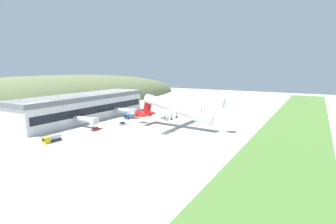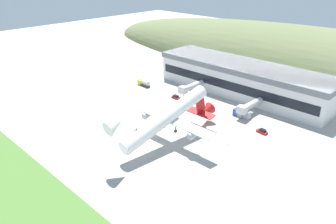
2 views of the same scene
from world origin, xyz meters
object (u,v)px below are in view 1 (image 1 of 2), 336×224
at_px(fuel_truck, 52,138).
at_px(terminal_building, 83,105).
at_px(jetway_0, 87,120).
at_px(service_car_0, 151,115).
at_px(service_car_1, 95,129).
at_px(service_car_2, 122,124).
at_px(box_truck, 130,116).
at_px(traffic_cone_0, 170,119).
at_px(jetway_1, 126,111).
at_px(cargo_airplane, 176,109).

bearing_deg(fuel_truck, terminal_building, 32.44).
height_order(jetway_0, service_car_0, jetway_0).
height_order(service_car_1, service_car_2, service_car_1).
xyz_separation_m(terminal_building, service_car_1, (-16.70, -25.59, -7.12)).
relative_size(box_truck, traffic_cone_0, 11.74).
height_order(service_car_1, box_truck, box_truck).
relative_size(terminal_building, service_car_1, 18.69).
relative_size(service_car_0, fuel_truck, 0.54).
xyz_separation_m(jetway_1, box_truck, (-1.03, -3.09, -2.56)).
xyz_separation_m(jetway_0, box_truck, (28.80, -3.24, -2.56)).
bearing_deg(jetway_1, jetway_0, 179.70).
height_order(service_car_1, traffic_cone_0, service_car_1).
relative_size(jetway_1, service_car_0, 3.69).
bearing_deg(service_car_1, jetway_1, 12.82).
relative_size(jetway_0, service_car_2, 3.44).
bearing_deg(cargo_airplane, traffic_cone_0, 37.26).
relative_size(cargo_airplane, box_truck, 6.90).
distance_m(service_car_2, fuel_truck, 37.65).
relative_size(jetway_0, fuel_truck, 1.97).
distance_m(service_car_2, box_truck, 16.91).
bearing_deg(terminal_building, box_truck, -57.08).
height_order(jetway_0, box_truck, jetway_0).
bearing_deg(box_truck, traffic_cone_0, -68.11).
relative_size(cargo_airplane, service_car_0, 11.82).
bearing_deg(service_car_0, box_truck, 153.19).
distance_m(jetway_0, jetway_1, 29.83).
bearing_deg(service_car_0, jetway_1, 140.47).
distance_m(cargo_airplane, box_truck, 34.77).
bearing_deg(service_car_1, box_truck, 7.65).
distance_m(terminal_building, cargo_airplane, 55.12).
bearing_deg(traffic_cone_0, jetway_0, 146.68).
distance_m(jetway_1, cargo_airplane, 37.51).
bearing_deg(jetway_1, box_truck, -108.40).
distance_m(cargo_airplane, service_car_1, 38.34).
relative_size(jetway_1, service_car_2, 3.51).
bearing_deg(fuel_truck, jetway_0, 15.03).
height_order(cargo_airplane, service_car_0, cargo_airplane).
relative_size(service_car_1, box_truck, 0.64).
distance_m(terminal_building, box_truck, 26.36).
xyz_separation_m(cargo_airplane, service_car_0, (19.36, 26.99, -8.29)).
xyz_separation_m(service_car_0, box_truck, (-12.30, 6.22, 0.80)).
xyz_separation_m(service_car_0, service_car_1, (-42.90, 2.11, 0.01)).
height_order(jetway_1, service_car_1, jetway_1).
xyz_separation_m(box_truck, traffic_cone_0, (8.57, -21.32, -1.15)).
bearing_deg(jetway_1, fuel_truck, -173.36).
height_order(terminal_building, service_car_0, terminal_building).
relative_size(jetway_0, jetway_1, 0.98).
bearing_deg(cargo_airplane, jetway_0, 120.82).
bearing_deg(traffic_cone_0, terminal_building, 117.70).
height_order(jetway_1, traffic_cone_0, jetway_1).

